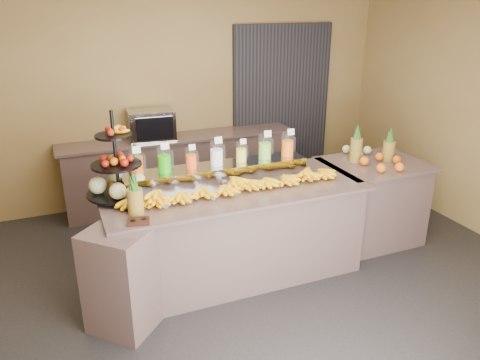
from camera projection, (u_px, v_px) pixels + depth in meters
ground at (246, 288)px, 4.51m from camera, size 6.00×6.00×0.00m
room_envelope at (233, 79)px, 4.58m from camera, size 6.04×5.02×2.82m
buffet_counter at (225, 235)px, 4.53m from camera, size 2.75×1.25×0.93m
right_counter at (371, 201)px, 5.29m from camera, size 1.08×0.88×0.93m
back_ledge at (181, 170)px, 6.28m from camera, size 3.10×0.55×0.93m
pitcher_tray at (217, 172)px, 4.62m from camera, size 1.85×0.30×0.15m
juice_pitcher_orange_a at (136, 165)px, 4.28m from camera, size 0.13×0.13×0.31m
juice_pitcher_green at (164, 161)px, 4.37m from camera, size 0.13×0.14×0.32m
juice_pitcher_orange_b at (191, 160)px, 4.47m from camera, size 0.11×0.11×0.26m
juice_pitcher_milk at (217, 155)px, 4.56m from camera, size 0.13×0.13×0.31m
juice_pitcher_lemon at (241, 153)px, 4.66m from camera, size 0.11×0.11×0.26m
juice_pitcher_lime at (265, 148)px, 4.74m from camera, size 0.13×0.14×0.32m
juice_pitcher_orange_c at (288, 146)px, 4.84m from camera, size 0.13×0.13×0.31m
banana_heap at (237, 184)px, 4.35m from camera, size 2.16×0.20×0.18m
fruit_stand at (121, 175)px, 4.17m from camera, size 0.63×0.63×0.80m
condiment_caddy at (139, 221)px, 3.74m from camera, size 0.19×0.16×0.03m
pineapple_left_a at (135, 198)px, 3.85m from camera, size 0.13×0.13×0.38m
pineapple_left_b at (136, 168)px, 4.48m from camera, size 0.14×0.14×0.43m
right_fruit_pile at (377, 157)px, 5.06m from camera, size 0.49×0.47×0.26m
oven_warmer at (151, 125)px, 5.92m from camera, size 0.59×0.43×0.38m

